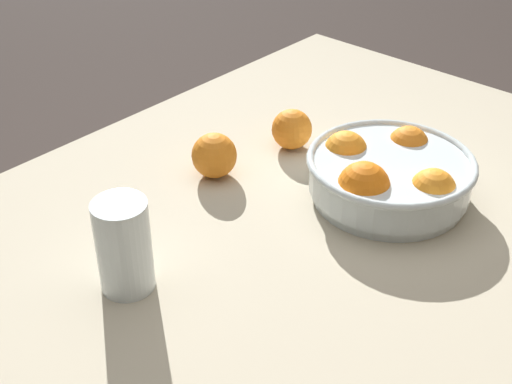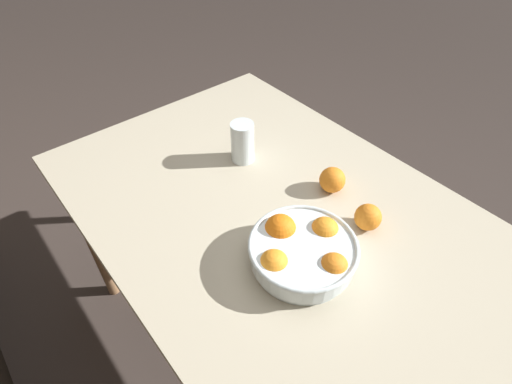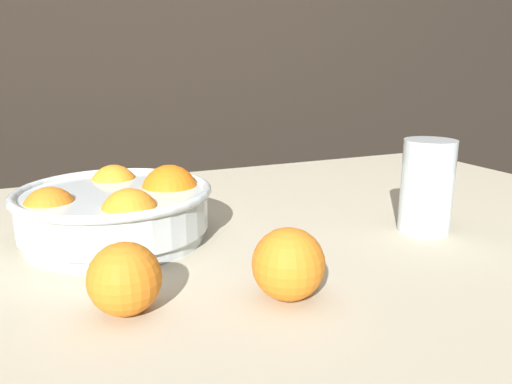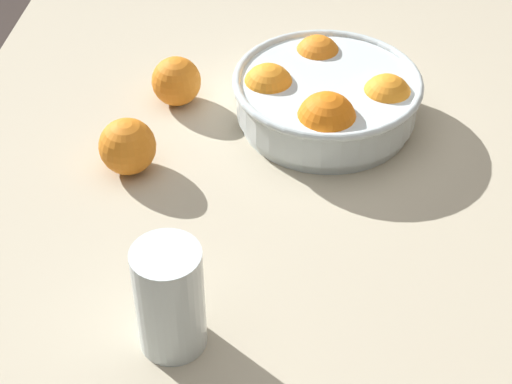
{
  "view_description": "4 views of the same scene",
  "coord_description": "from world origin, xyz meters",
  "px_view_note": "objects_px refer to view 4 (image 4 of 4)",
  "views": [
    {
      "loc": [
        0.67,
        0.55,
        1.4
      ],
      "look_at": [
        0.03,
        -0.02,
        0.84
      ],
      "focal_mm": 50.0,
      "sensor_mm": 36.0,
      "label": 1
    },
    {
      "loc": [
        -0.57,
        0.54,
        1.58
      ],
      "look_at": [
        0.05,
        0.03,
        0.82
      ],
      "focal_mm": 28.0,
      "sensor_mm": 36.0,
      "label": 2
    },
    {
      "loc": [
        -0.27,
        -0.6,
        1.01
      ],
      "look_at": [
        0.01,
        0.02,
        0.83
      ],
      "focal_mm": 35.0,
      "sensor_mm": 36.0,
      "label": 3
    },
    {
      "loc": [
        0.81,
        0.09,
        1.5
      ],
      "look_at": [
        0.05,
        -0.0,
        0.83
      ],
      "focal_mm": 60.0,
      "sensor_mm": 36.0,
      "label": 4
    }
  ],
  "objects_px": {
    "fruit_bowl": "(326,97)",
    "orange_loose_near_bowl": "(127,146)",
    "juice_glass": "(170,302)",
    "orange_loose_front": "(176,81)"
  },
  "relations": [
    {
      "from": "orange_loose_near_bowl",
      "to": "juice_glass",
      "type": "bearing_deg",
      "value": 21.76
    },
    {
      "from": "fruit_bowl",
      "to": "orange_loose_front",
      "type": "relative_size",
      "value": 3.68
    },
    {
      "from": "fruit_bowl",
      "to": "orange_loose_near_bowl",
      "type": "distance_m",
      "value": 0.29
    },
    {
      "from": "fruit_bowl",
      "to": "orange_loose_front",
      "type": "height_order",
      "value": "fruit_bowl"
    },
    {
      "from": "orange_loose_near_bowl",
      "to": "orange_loose_front",
      "type": "distance_m",
      "value": 0.16
    },
    {
      "from": "juice_glass",
      "to": "fruit_bowl",
      "type": "bearing_deg",
      "value": 161.02
    },
    {
      "from": "fruit_bowl",
      "to": "orange_loose_front",
      "type": "xyz_separation_m",
      "value": [
        -0.03,
        -0.22,
        -0.01
      ]
    },
    {
      "from": "orange_loose_front",
      "to": "orange_loose_near_bowl",
      "type": "bearing_deg",
      "value": -12.58
    },
    {
      "from": "fruit_bowl",
      "to": "orange_loose_near_bowl",
      "type": "relative_size",
      "value": 3.49
    },
    {
      "from": "fruit_bowl",
      "to": "orange_loose_near_bowl",
      "type": "height_order",
      "value": "fruit_bowl"
    }
  ]
}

